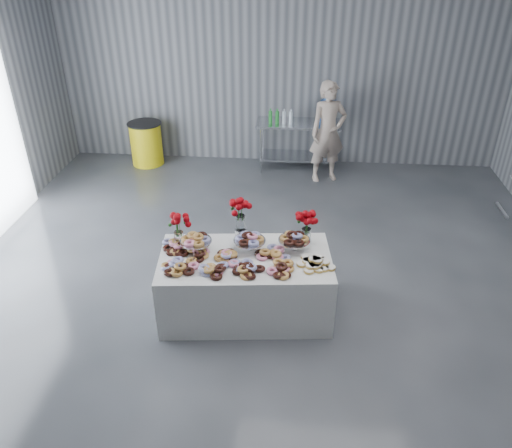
{
  "coord_description": "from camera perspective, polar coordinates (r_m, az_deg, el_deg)",
  "views": [
    {
      "loc": [
        0.34,
        -4.5,
        3.87
      ],
      "look_at": [
        -0.1,
        0.52,
        0.88
      ],
      "focal_mm": 35.0,
      "sensor_mm": 36.0,
      "label": 1
    }
  ],
  "objects": [
    {
      "name": "danish_pile",
      "position": [
        5.4,
        6.74,
        -4.15
      ],
      "size": [
        0.48,
        0.48,
        0.11
      ],
      "primitive_type": null,
      "color": "white",
      "rests_on": "display_table"
    },
    {
      "name": "trash_barrel",
      "position": [
        9.69,
        -12.42,
        8.98
      ],
      "size": [
        0.63,
        0.63,
        0.8
      ],
      "rotation": [
        0.0,
        0.0,
        0.12
      ],
      "color": "yellow",
      "rests_on": "ground"
    },
    {
      "name": "prep_table",
      "position": [
        9.19,
        4.82,
        9.86
      ],
      "size": [
        1.5,
        0.6,
        0.9
      ],
      "color": "silver",
      "rests_on": "ground"
    },
    {
      "name": "ground",
      "position": [
        5.94,
        0.49,
        -9.95
      ],
      "size": [
        9.0,
        9.0,
        0.0
      ],
      "primitive_type": "plane",
      "color": "#35373C",
      "rests_on": "ground"
    },
    {
      "name": "drink_bottles",
      "position": [
        8.96,
        2.84,
        12.2
      ],
      "size": [
        0.54,
        0.08,
        0.27
      ],
      "primitive_type": null,
      "color": "#268C33",
      "rests_on": "prep_table"
    },
    {
      "name": "water_jug",
      "position": [
        9.03,
        8.22,
        12.84
      ],
      "size": [
        0.28,
        0.28,
        0.55
      ],
      "color": "#437FE3",
      "rests_on": "prep_table"
    },
    {
      "name": "bouquet_left",
      "position": [
        5.62,
        -8.95,
        0.09
      ],
      "size": [
        0.26,
        0.26,
        0.42
      ],
      "color": "white",
      "rests_on": "display_table"
    },
    {
      "name": "cake_stand_left",
      "position": [
        5.59,
        -6.91,
        -1.8
      ],
      "size": [
        0.36,
        0.36,
        0.17
      ],
      "color": "silver",
      "rests_on": "display_table"
    },
    {
      "name": "cake_stand_right",
      "position": [
        5.58,
        4.4,
        -1.71
      ],
      "size": [
        0.36,
        0.36,
        0.17
      ],
      "color": "silver",
      "rests_on": "display_table"
    },
    {
      "name": "cake_stand_mid",
      "position": [
        5.56,
        -0.75,
        -1.76
      ],
      "size": [
        0.36,
        0.36,
        0.17
      ],
      "color": "silver",
      "rests_on": "display_table"
    },
    {
      "name": "person",
      "position": [
        8.75,
        8.23,
        10.33
      ],
      "size": [
        0.74,
        0.6,
        1.74
      ],
      "primitive_type": "imported",
      "rotation": [
        0.0,
        0.0,
        0.33
      ],
      "color": "#CC8C93",
      "rests_on": "ground"
    },
    {
      "name": "display_table",
      "position": [
        5.73,
        -1.21,
        -6.92
      ],
      "size": [
        1.99,
        1.19,
        0.75
      ],
      "primitive_type": "cube",
      "rotation": [
        0.0,
        0.0,
        0.1
      ],
      "color": "white",
      "rests_on": "ground"
    },
    {
      "name": "room_walls",
      "position": [
        4.77,
        -2.7,
        15.69
      ],
      "size": [
        8.04,
        9.04,
        4.02
      ],
      "color": "gray",
      "rests_on": "ground"
    },
    {
      "name": "donut_mounds",
      "position": [
        5.44,
        -1.31,
        -3.73
      ],
      "size": [
        1.88,
        0.98,
        0.09
      ],
      "primitive_type": null,
      "rotation": [
        0.0,
        0.0,
        0.1
      ],
      "color": "#BD9745",
      "rests_on": "display_table"
    },
    {
      "name": "bouquet_right",
      "position": [
        5.64,
        5.85,
        0.47
      ],
      "size": [
        0.26,
        0.26,
        0.42
      ],
      "color": "white",
      "rests_on": "display_table"
    },
    {
      "name": "bouquet_center",
      "position": [
        5.61,
        -1.79,
        1.4
      ],
      "size": [
        0.26,
        0.26,
        0.57
      ],
      "color": "silver",
      "rests_on": "display_table"
    }
  ]
}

